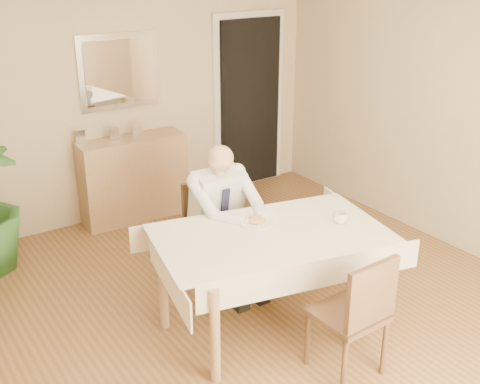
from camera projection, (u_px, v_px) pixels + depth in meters
room at (268, 162)px, 4.25m from camera, size 5.00×5.02×2.60m
doorway at (249, 104)px, 7.05m from camera, size 0.96×0.07×2.10m
mirror at (120, 71)px, 6.03m from camera, size 0.86×0.04×0.76m
dining_table at (271, 243)px, 4.46m from camera, size 1.92×1.37×0.75m
chair_far at (210, 224)px, 5.20m from camera, size 0.41×0.41×0.86m
chair_near at (357, 311)px, 3.91m from camera, size 0.44×0.44×0.91m
seated_man at (227, 213)px, 4.91m from camera, size 0.48×0.72×1.24m
plate at (256, 223)px, 4.57m from camera, size 0.26×0.26×0.02m
food at (256, 220)px, 4.57m from camera, size 0.14×0.14×0.06m
knife at (265, 222)px, 4.54m from camera, size 0.01×0.13×0.01m
fork at (256, 225)px, 4.50m from camera, size 0.01×0.13×0.01m
coffee_mug at (341, 218)px, 4.57m from camera, size 0.15×0.15×0.09m
sideboard at (133, 178)px, 6.33m from camera, size 1.13×0.42×0.89m
photo_frame_left at (80, 137)px, 5.95m from camera, size 0.10×0.02×0.14m
photo_frame_center at (114, 134)px, 6.05m from camera, size 0.10×0.02×0.14m
photo_frame_right at (137, 130)px, 6.19m from camera, size 0.10×0.02×0.14m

